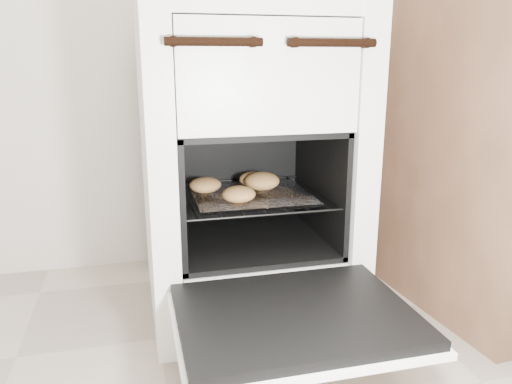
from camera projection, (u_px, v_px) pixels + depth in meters
stove at (244, 164)px, 1.36m from camera, size 0.53×0.59×0.82m
oven_door at (295, 318)px, 0.99m from camera, size 0.48×0.37×0.03m
oven_rack at (249, 195)px, 1.32m from camera, size 0.39×0.37×0.01m
foil_sheet at (251, 195)px, 1.30m from camera, size 0.30×0.27×0.01m
baked_rolls at (242, 184)px, 1.32m from camera, size 0.27×0.25×0.05m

